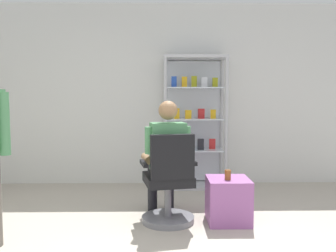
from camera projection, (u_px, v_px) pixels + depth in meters
name	position (u px, v px, depth m)	size (l,w,h in m)	color
back_wall	(167.00, 95.00, 5.54)	(6.00, 0.10, 2.70)	silver
display_cabinet_main	(194.00, 121.00, 5.35)	(0.90, 0.45, 1.90)	#B7B7BC
office_chair	(169.00, 187.00, 3.81)	(0.61, 0.57, 0.96)	slate
seated_shopkeeper	(166.00, 154.00, 3.94)	(0.54, 0.61, 1.29)	black
storage_crate	(228.00, 200.00, 3.87)	(0.44, 0.44, 0.47)	#9E599E
tea_glass	(228.00, 175.00, 3.79)	(0.06, 0.06, 0.10)	brown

